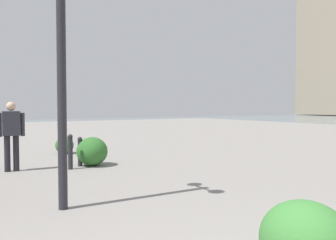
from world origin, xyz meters
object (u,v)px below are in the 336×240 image
(lamppost, at_px, (61,19))
(bollard_mid, at_px, (80,151))
(bollard_near, at_px, (70,151))
(pedestrian, at_px, (11,131))

(lamppost, xyz_separation_m, bollard_mid, (3.68, -1.40, -2.52))
(lamppost, relative_size, bollard_near, 4.98)
(lamppost, height_order, bollard_mid, lamppost)
(lamppost, xyz_separation_m, pedestrian, (3.83, 0.26, -1.94))
(pedestrian, xyz_separation_m, bollard_mid, (-0.15, -1.66, -0.58))
(pedestrian, bearing_deg, bollard_near, -110.11)
(pedestrian, distance_m, bollard_near, 1.49)
(pedestrian, height_order, bollard_mid, pedestrian)
(lamppost, bearing_deg, bollard_near, -17.33)
(lamppost, distance_m, pedestrian, 4.30)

